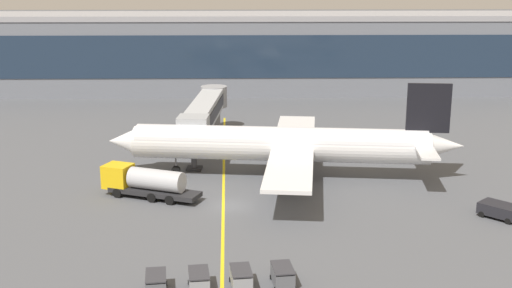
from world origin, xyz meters
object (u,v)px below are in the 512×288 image
object	(u,v)px
baggage_cart_0	(156,283)
baggage_cart_3	(283,275)
fuel_tanker	(145,181)
pushback_tug	(501,210)
baggage_cart_2	(241,278)
baggage_cart_1	(199,280)
main_airliner	(282,144)

from	to	relation	value
baggage_cart_0	baggage_cart_3	world-z (taller)	same
fuel_tanker	baggage_cart_0	world-z (taller)	fuel_tanker
fuel_tanker	baggage_cart_3	bearing A→B (deg)	-57.10
pushback_tug	fuel_tanker	bearing A→B (deg)	168.88
fuel_tanker	baggage_cart_2	size ratio (longest dim) A/B	3.89
fuel_tanker	baggage_cart_2	distance (m)	23.43
baggage_cart_1	pushback_tug	bearing A→B (deg)	26.98
fuel_tanker	baggage_cart_3	distance (m)	24.67
pushback_tug	baggage_cart_2	bearing A→B (deg)	-150.82
baggage_cart_1	baggage_cart_2	world-z (taller)	same
main_airliner	baggage_cart_2	distance (m)	28.50
main_airliner	fuel_tanker	world-z (taller)	main_airliner
pushback_tug	baggage_cart_2	distance (m)	28.92
baggage_cart_3	baggage_cart_1	bearing A→B (deg)	-173.35
baggage_cart_1	baggage_cart_2	distance (m)	3.20
baggage_cart_2	baggage_cart_1	bearing A→B (deg)	-173.35
baggage_cart_1	baggage_cart_3	distance (m)	6.40
main_airliner	baggage_cart_1	xyz separation A→B (m)	(-7.96, -28.29, -3.20)
fuel_tanker	baggage_cart_1	bearing A→B (deg)	-71.83
main_airliner	baggage_cart_2	xyz separation A→B (m)	(-4.78, -27.91, -3.20)
baggage_cart_0	baggage_cart_2	distance (m)	6.40
pushback_tug	baggage_cart_3	size ratio (longest dim) A/B	1.54
main_airliner	baggage_cart_0	size ratio (longest dim) A/B	14.63
main_airliner	pushback_tug	size ratio (longest dim) A/B	9.49
fuel_tanker	baggage_cart_3	world-z (taller)	fuel_tanker
fuel_tanker	baggage_cart_0	bearing A→B (deg)	-79.97
baggage_cart_3	baggage_cart_0	bearing A→B (deg)	-173.35
main_airliner	baggage_cart_2	bearing A→B (deg)	-99.73
baggage_cart_1	baggage_cart_3	bearing A→B (deg)	6.65
baggage_cart_0	baggage_cart_1	size ratio (longest dim) A/B	1.00
fuel_tanker	pushback_tug	world-z (taller)	fuel_tanker
baggage_cart_0	baggage_cart_1	distance (m)	3.20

